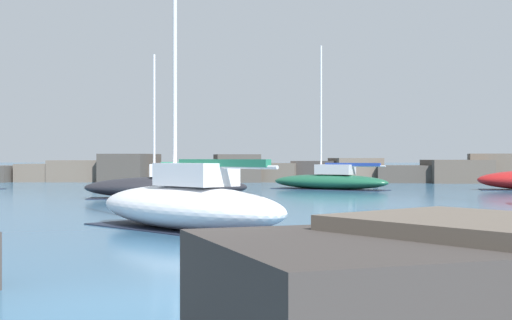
% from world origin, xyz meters
% --- Properties ---
extents(ground_plane, '(600.00, 600.00, 0.00)m').
position_xyz_m(ground_plane, '(0.00, 0.00, 0.00)').
color(ground_plane, '#336084').
extents(open_sea_beyond, '(400.00, 116.00, 0.01)m').
position_xyz_m(open_sea_beyond, '(0.00, 110.56, 0.00)').
color(open_sea_beyond, '#235175').
rests_on(open_sea_beyond, ground).
extents(breakwater_jetty, '(67.62, 6.71, 2.55)m').
position_xyz_m(breakwater_jetty, '(1.09, 50.60, 0.99)').
color(breakwater_jetty, '#423D38').
rests_on(breakwater_jetty, ground).
extents(foreground_rocks, '(17.84, 7.32, 1.45)m').
position_xyz_m(foreground_rocks, '(2.10, -1.96, 0.54)').
color(foreground_rocks, '#4C443D').
rests_on(foreground_rocks, ground).
extents(sailboat_moored_0, '(8.09, 5.75, 9.37)m').
position_xyz_m(sailboat_moored_0, '(4.63, 36.49, 0.60)').
color(sailboat_moored_0, '#195138').
rests_on(sailboat_moored_0, ground).
extents(sailboat_moored_3, '(8.41, 3.04, 7.29)m').
position_xyz_m(sailboat_moored_3, '(-4.15, 26.06, 0.64)').
color(sailboat_moored_3, black).
rests_on(sailboat_moored_3, ground).
extents(sailboat_moored_6, '(7.16, 6.80, 9.63)m').
position_xyz_m(sailboat_moored_6, '(-0.80, 10.38, 0.72)').
color(sailboat_moored_6, white).
rests_on(sailboat_moored_6, ground).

